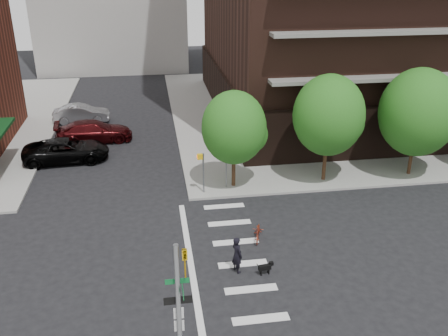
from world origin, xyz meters
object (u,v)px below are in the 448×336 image
at_px(scooter, 258,232).
at_px(parked_car_maroon, 94,131).
at_px(parked_car_silver, 81,114).
at_px(dog_walker, 237,255).
at_px(parked_car_black, 66,150).

bearing_deg(scooter, parked_car_maroon, 136.94).
bearing_deg(parked_car_silver, parked_car_maroon, -164.48).
height_order(parked_car_silver, dog_walker, dog_walker).
relative_size(parked_car_silver, dog_walker, 2.61).
relative_size(parked_car_silver, scooter, 2.91).
xyz_separation_m(parked_car_black, parked_car_maroon, (1.63, 3.80, 0.03)).
xyz_separation_m(scooter, dog_walker, (-1.61, -2.66, 0.49)).
xyz_separation_m(parked_car_black, parked_car_silver, (0.12, 8.97, -0.04)).
distance_m(parked_car_silver, dog_walker, 25.92).
distance_m(parked_car_maroon, parked_car_silver, 5.38).
height_order(parked_car_black, parked_car_maroon, parked_car_maroon).
bearing_deg(parked_car_black, dog_walker, -151.05).
height_order(parked_car_black, parked_car_silver, parked_car_black).
distance_m(parked_car_silver, scooter, 24.18).
xyz_separation_m(parked_car_black, dog_walker, (9.74, -15.10, 0.09)).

